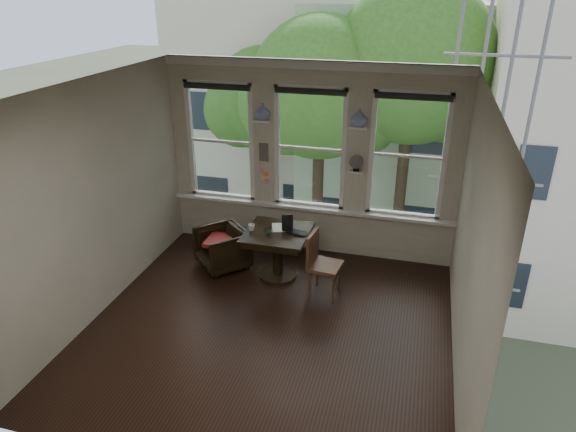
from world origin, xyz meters
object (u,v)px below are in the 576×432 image
(laptop, at_px, (294,233))
(mug, at_px, (251,227))
(side_chair_right, at_px, (325,265))
(armchair_left, at_px, (222,249))
(table, at_px, (278,254))

(laptop, bearing_deg, mug, -163.48)
(side_chair_right, distance_m, laptop, 0.65)
(armchair_left, distance_m, laptop, 1.23)
(side_chair_right, relative_size, mug, 9.43)
(table, xyz_separation_m, armchair_left, (-0.89, 0.06, -0.06))
(table, relative_size, side_chair_right, 0.98)
(mug, bearing_deg, laptop, 2.68)
(side_chair_right, height_order, laptop, side_chair_right)
(table, xyz_separation_m, side_chair_right, (0.76, -0.28, 0.09))
(side_chair_right, height_order, mug, side_chair_right)
(table, bearing_deg, armchair_left, 176.30)
(armchair_left, xyz_separation_m, mug, (0.52, -0.11, 0.48))
(side_chair_right, bearing_deg, armchair_left, 85.08)
(armchair_left, relative_size, mug, 7.18)
(armchair_left, distance_m, mug, 0.72)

